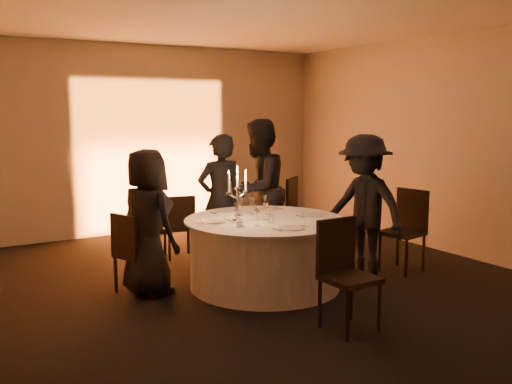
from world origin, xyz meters
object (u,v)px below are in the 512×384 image
guest_left (148,223)px  guest_back_left (220,200)px  chair_right (406,225)px  chair_back_right (284,208)px  candelabra (237,202)px  chair_left (132,249)px  coffee_cup (240,224)px  guest_right (364,206)px  chair_back_left (180,223)px  chair_front (344,267)px  banquet_table (265,253)px  guest_back_right (259,190)px

guest_left → guest_back_left: size_ratio=0.94×
guest_left → chair_right: bearing=-120.9°
chair_back_right → candelabra: (-1.52, -1.37, 0.41)m
guest_left → candelabra: guest_left is taller
chair_right → guest_back_left: 2.34m
chair_left → coffee_cup: 1.22m
guest_right → coffee_cup: size_ratio=15.41×
chair_back_left → chair_back_right: 1.54m
chair_back_left → guest_back_left: bearing=131.9°
guest_left → chair_front: bearing=-164.0°
banquet_table → guest_right: size_ratio=1.06×
chair_right → guest_back_left: bearing=-138.1°
coffee_cup → guest_back_right: bearing=52.1°
chair_front → guest_back_right: size_ratio=0.54×
guest_back_left → banquet_table: bearing=92.1°
chair_back_left → coffee_cup: 1.85m
guest_back_left → coffee_cup: size_ratio=15.25×
chair_left → chair_right: (3.21, -0.85, 0.07)m
chair_back_right → banquet_table: bearing=12.1°
chair_back_left → guest_left: size_ratio=0.54×
chair_front → guest_left: size_ratio=0.63×
guest_back_right → coffee_cup: 1.65m
candelabra → coffee_cup: bearing=-114.0°
chair_back_right → chair_front: size_ratio=1.02×
guest_back_left → chair_front: bearing=90.7°
chair_back_right → chair_left: bearing=-18.6°
guest_right → coffee_cup: bearing=-103.1°
guest_left → coffee_cup: size_ratio=14.33×
guest_back_left → guest_back_right: guest_back_right is taller
coffee_cup → chair_back_left: bearing=86.9°
chair_right → chair_front: bearing=-71.5°
banquet_table → guest_back_right: guest_back_right is taller
banquet_table → candelabra: size_ratio=2.91×
guest_left → guest_back_left: bearing=-78.7°
chair_back_right → guest_back_left: 1.27m
chair_back_left → coffee_cup: size_ratio=7.80×
banquet_table → guest_left: 1.35m
guest_back_right → candelabra: size_ratio=3.01×
chair_back_left → banquet_table: bearing=113.3°
chair_front → guest_right: (1.25, 1.16, 0.28)m
chair_back_right → chair_right: chair_back_right is taller
chair_left → banquet_table: bearing=-132.9°
chair_front → coffee_cup: size_ratio=9.07×
guest_back_left → guest_back_right: bearing=-176.1°
chair_front → guest_back_right: bearing=75.2°
banquet_table → guest_back_left: 1.15m
chair_back_left → guest_back_right: bearing=161.6°
chair_left → guest_left: guest_left is taller
chair_back_right → coffee_cup: bearing=7.0°
chair_left → chair_back_left: size_ratio=1.03×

